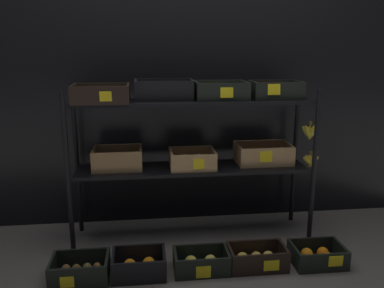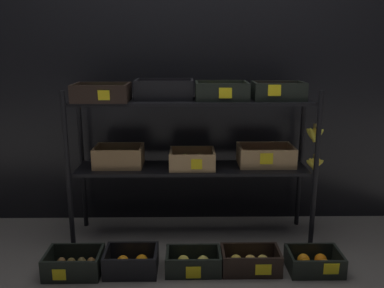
{
  "view_description": "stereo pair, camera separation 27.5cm",
  "coord_description": "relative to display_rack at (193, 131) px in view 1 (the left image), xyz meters",
  "views": [
    {
      "loc": [
        -0.31,
        -2.65,
        1.33
      ],
      "look_at": [
        0.0,
        0.0,
        0.67
      ],
      "focal_mm": 38.27,
      "sensor_mm": 36.0,
      "label": 1
    },
    {
      "loc": [
        -0.04,
        -2.67,
        1.33
      ],
      "look_at": [
        0.0,
        0.0,
        0.67
      ],
      "focal_mm": 38.27,
      "sensor_mm": 36.0,
      "label": 2
    }
  ],
  "objects": [
    {
      "name": "crate_ground_rightmost_orange",
      "position": [
        0.72,
        -0.47,
        -0.71
      ],
      "size": [
        0.32,
        0.23,
        0.12
      ],
      "color": "black",
      "rests_on": "ground_plane"
    },
    {
      "name": "crate_ground_kiwi",
      "position": [
        -0.71,
        -0.49,
        -0.71
      ],
      "size": [
        0.33,
        0.24,
        0.14
      ],
      "color": "black",
      "rests_on": "ground_plane"
    },
    {
      "name": "ground_plane",
      "position": [
        -0.01,
        -0.01,
        -0.76
      ],
      "size": [
        10.0,
        10.0,
        0.0
      ],
      "primitive_type": "plane",
      "color": "#605B56"
    },
    {
      "name": "crate_ground_orange",
      "position": [
        -0.38,
        -0.47,
        -0.71
      ],
      "size": [
        0.31,
        0.23,
        0.14
      ],
      "color": "black",
      "rests_on": "ground_plane"
    },
    {
      "name": "crate_ground_right_apple_gold",
      "position": [
        0.34,
        -0.47,
        -0.71
      ],
      "size": [
        0.35,
        0.21,
        0.13
      ],
      "color": "black",
      "rests_on": "ground_plane"
    },
    {
      "name": "display_rack",
      "position": [
        0.0,
        0.0,
        0.0
      ],
      "size": [
        1.71,
        0.39,
        1.1
      ],
      "color": "black",
      "rests_on": "ground_plane"
    },
    {
      "name": "storefront_wall",
      "position": [
        -0.01,
        0.37,
        0.21
      ],
      "size": [
        3.99,
        0.12,
        1.93
      ],
      "primitive_type": "cube",
      "color": "black",
      "rests_on": "ground_plane"
    },
    {
      "name": "crate_ground_apple_gold",
      "position": [
        -0.01,
        -0.47,
        -0.71
      ],
      "size": [
        0.33,
        0.21,
        0.12
      ],
      "color": "black",
      "rests_on": "ground_plane"
    }
  ]
}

